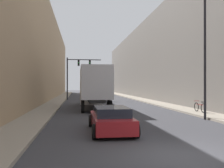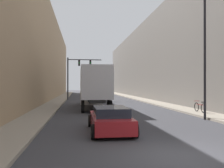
% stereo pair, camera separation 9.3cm
% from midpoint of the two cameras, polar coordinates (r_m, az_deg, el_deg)
% --- Properties ---
extents(ground_plane, '(200.00, 200.00, 0.00)m').
position_cam_midpoint_polar(ground_plane, '(8.52, 16.05, -15.76)').
color(ground_plane, '#38383D').
extents(sidewalk_right, '(2.08, 80.00, 0.15)m').
position_cam_midpoint_polar(sidewalk_right, '(38.76, 6.63, -3.48)').
color(sidewalk_right, gray).
rests_on(sidewalk_right, ground).
extents(sidewalk_left, '(2.08, 80.00, 0.15)m').
position_cam_midpoint_polar(sidewalk_left, '(37.70, -11.90, -3.57)').
color(sidewalk_left, gray).
rests_on(sidewalk_left, ground).
extents(building_right, '(6.00, 80.00, 12.73)m').
position_cam_midpoint_polar(building_right, '(40.08, 12.26, 5.63)').
color(building_right, '#66605B').
rests_on(building_right, ground).
extents(building_left, '(6.00, 80.00, 13.87)m').
position_cam_midpoint_polar(building_left, '(38.44, -17.95, 6.75)').
color(building_left, tan).
rests_on(building_left, ground).
extents(semi_truck, '(2.58, 11.87, 3.90)m').
position_cam_midpoint_polar(semi_truck, '(25.31, -4.15, -0.46)').
color(semi_truck, silver).
rests_on(semi_truck, ground).
extents(sedan_car, '(2.01, 4.48, 1.23)m').
position_cam_midpoint_polar(sedan_car, '(12.28, -0.23, -8.09)').
color(sedan_car, maroon).
rests_on(sedan_car, ground).
extents(traffic_signal_gantry, '(5.29, 0.35, 6.50)m').
position_cam_midpoint_polar(traffic_signal_gantry, '(38.98, -8.26, 2.96)').
color(traffic_signal_gantry, black).
rests_on(traffic_signal_gantry, ground).
extents(street_lamp, '(0.44, 0.44, 8.34)m').
position_cam_midpoint_polar(street_lamp, '(17.76, 20.59, 9.26)').
color(street_lamp, black).
rests_on(street_lamp, ground).
extents(parked_bicycle, '(0.44, 1.82, 0.86)m').
position_cam_midpoint_polar(parked_bicycle, '(20.85, 19.56, -5.02)').
color(parked_bicycle, black).
rests_on(parked_bicycle, sidewalk_right).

